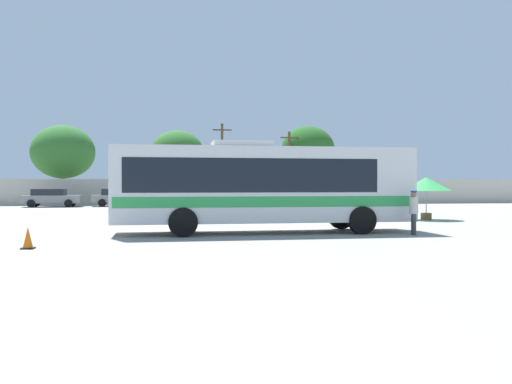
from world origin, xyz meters
name	(u,v)px	position (x,y,z in m)	size (l,w,h in m)	color
ground_plane	(213,217)	(0.00, 10.00, 0.00)	(300.00, 300.00, 0.00)	gray
perimeter_wall	(196,192)	(0.00, 29.32, 1.16)	(80.00, 0.30, 2.32)	#B2AD9E
coach_bus_silver_green	(260,184)	(0.94, -0.56, 1.86)	(11.38, 2.87, 3.48)	silver
attendant_by_bus_door	(414,210)	(6.35, -2.31, 0.92)	(0.37, 0.37, 1.62)	#38383D
vendor_umbrella_near_gate_green	(426,185)	(10.77, 5.78, 1.84)	(2.53, 2.53, 2.22)	gray
parked_car_leftmost_grey	(51,197)	(-11.92, 25.81, 0.78)	(4.61, 2.02, 1.47)	slate
parked_car_second_grey	(119,197)	(-6.59, 26.42, 0.78)	(4.71, 2.24, 1.47)	slate
utility_pole_near	(222,162)	(2.52, 31.16, 3.97)	(1.80, 0.24, 7.59)	#4C3823
utility_pole_far	(289,166)	(9.25, 32.23, 3.69)	(1.80, 0.27, 7.03)	#4C3823
roadside_tree_left	(63,152)	(-12.05, 31.78, 4.80)	(5.74, 5.74, 7.25)	brown
roadside_tree_midleft	(178,153)	(-1.62, 32.91, 4.87)	(5.10, 5.10, 7.05)	brown
roadside_tree_midright	(284,166)	(9.07, 34.00, 3.72)	(4.36, 4.36, 5.58)	brown
roadside_tree_right	(308,149)	(11.67, 34.36, 5.49)	(5.43, 5.43, 7.81)	brown
traffic_cone_on_apron	(28,238)	(-6.52, -4.75, 0.31)	(0.36, 0.36, 0.64)	black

